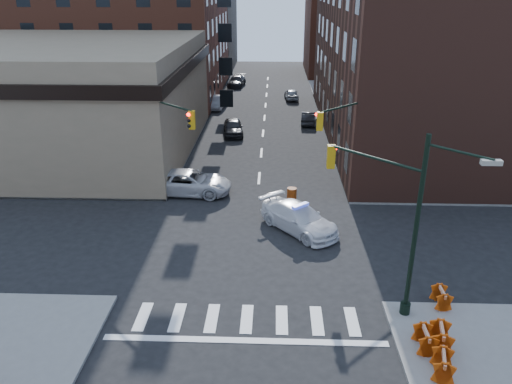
# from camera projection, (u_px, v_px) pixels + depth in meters

# --- Properties ---
(ground) EXTENTS (140.00, 140.00, 0.00)m
(ground) POSITION_uv_depth(u_px,v_px,m) (253.00, 243.00, 27.65)
(ground) COLOR black
(ground) RESTS_ON ground
(sidewalk_nw) EXTENTS (34.00, 54.50, 0.15)m
(sidewalk_nw) POSITION_uv_depth(u_px,v_px,m) (70.00, 105.00, 58.60)
(sidewalk_nw) COLOR gray
(sidewalk_nw) RESTS_ON ground
(sidewalk_ne) EXTENTS (34.00, 54.50, 0.15)m
(sidewalk_ne) POSITION_uv_depth(u_px,v_px,m) (466.00, 109.00, 57.01)
(sidewalk_ne) COLOR gray
(sidewalk_ne) RESTS_ON ground
(bank_building) EXTENTS (22.00, 22.00, 9.00)m
(bank_building) POSITION_uv_depth(u_px,v_px,m) (59.00, 97.00, 41.71)
(bank_building) COLOR #857157
(bank_building) RESTS_ON ground
(commercial_row_ne) EXTENTS (14.00, 34.00, 14.00)m
(commercial_row_ne) POSITION_uv_depth(u_px,v_px,m) (407.00, 59.00, 45.24)
(commercial_row_ne) COLOR #4B281E
(commercial_row_ne) RESTS_ON ground
(filler_nw) EXTENTS (20.00, 18.00, 16.00)m
(filler_nw) POSITION_uv_depth(u_px,v_px,m) (172.00, 18.00, 82.27)
(filler_nw) COLOR brown
(filler_nw) RESTS_ON ground
(filler_ne) EXTENTS (16.00, 16.00, 12.00)m
(filler_ne) POSITION_uv_depth(u_px,v_px,m) (358.00, 34.00, 78.31)
(filler_ne) COLOR brown
(filler_ne) RESTS_ON ground
(signal_pole_se) EXTENTS (5.40, 5.27, 8.00)m
(signal_pole_se) POSITION_uv_depth(u_px,v_px,m) (394.00, 211.00, 20.57)
(signal_pole_se) COLOR black
(signal_pole_se) RESTS_ON sidewalk_se
(signal_pole_nw) EXTENTS (3.58, 3.67, 8.00)m
(signal_pole_nw) POSITION_uv_depth(u_px,v_px,m) (163.00, 139.00, 31.09)
(signal_pole_nw) COLOR black
(signal_pole_nw) RESTS_ON sidewalk_nw
(signal_pole_ne) EXTENTS (3.67, 3.58, 8.00)m
(signal_pole_ne) POSITION_uv_depth(u_px,v_px,m) (352.00, 141.00, 30.70)
(signal_pole_ne) COLOR black
(signal_pole_ne) RESTS_ON sidewalk_ne
(tree_ne_near) EXTENTS (3.00, 3.00, 4.85)m
(tree_ne_near) POSITION_uv_depth(u_px,v_px,m) (339.00, 89.00, 50.01)
(tree_ne_near) COLOR black
(tree_ne_near) RESTS_ON sidewalk_ne
(tree_ne_far) EXTENTS (3.00, 3.00, 4.85)m
(tree_ne_far) POSITION_uv_depth(u_px,v_px,m) (331.00, 76.00, 57.38)
(tree_ne_far) COLOR black
(tree_ne_far) RESTS_ON sidewalk_ne
(police_car) EXTENTS (5.08, 5.44, 1.54)m
(police_car) POSITION_uv_depth(u_px,v_px,m) (299.00, 218.00, 28.80)
(police_car) COLOR white
(police_car) RESTS_ON ground
(pickup) EXTENTS (5.94, 3.02, 1.61)m
(pickup) POSITION_uv_depth(u_px,v_px,m) (189.00, 182.00, 33.92)
(pickup) COLOR silver
(pickup) RESTS_ON ground
(parked_car_wnear) EXTENTS (2.29, 4.60, 1.51)m
(parked_car_wnear) POSITION_uv_depth(u_px,v_px,m) (233.00, 127.00, 47.19)
(parked_car_wnear) COLOR black
(parked_car_wnear) RESTS_ON ground
(parked_car_wfar) EXTENTS (2.04, 4.50, 1.43)m
(parked_car_wfar) POSITION_uv_depth(u_px,v_px,m) (217.00, 102.00, 57.20)
(parked_car_wfar) COLOR #9899A0
(parked_car_wfar) RESTS_ON ground
(parked_car_wdeep) EXTENTS (2.60, 5.16, 1.44)m
(parked_car_wdeep) POSITION_uv_depth(u_px,v_px,m) (237.00, 81.00, 69.56)
(parked_car_wdeep) COLOR black
(parked_car_wdeep) RESTS_ON ground
(parked_car_enear) EXTENTS (1.67, 3.96, 1.27)m
(parked_car_enear) POSITION_uv_depth(u_px,v_px,m) (308.00, 118.00, 50.91)
(parked_car_enear) COLOR black
(parked_car_enear) RESTS_ON ground
(parked_car_efar) EXTENTS (1.84, 3.99, 1.32)m
(parked_car_efar) POSITION_uv_depth(u_px,v_px,m) (291.00, 94.00, 61.66)
(parked_car_efar) COLOR #95989D
(parked_car_efar) RESTS_ON ground
(pedestrian_a) EXTENTS (0.76, 0.52, 2.00)m
(pedestrian_a) POSITION_uv_depth(u_px,v_px,m) (150.00, 182.00, 32.98)
(pedestrian_a) COLOR black
(pedestrian_a) RESTS_ON sidewalk_nw
(pedestrian_b) EXTENTS (0.95, 0.78, 1.79)m
(pedestrian_b) POSITION_uv_depth(u_px,v_px,m) (91.00, 182.00, 33.32)
(pedestrian_b) COLOR black
(pedestrian_b) RESTS_ON sidewalk_nw
(pedestrian_c) EXTENTS (1.00, 0.89, 1.62)m
(pedestrian_c) POSITION_uv_depth(u_px,v_px,m) (85.00, 184.00, 33.20)
(pedestrian_c) COLOR #202730
(pedestrian_c) RESTS_ON sidewalk_nw
(barrel_road) EXTENTS (0.71, 0.71, 1.10)m
(barrel_road) POSITION_uv_depth(u_px,v_px,m) (292.00, 196.00, 32.36)
(barrel_road) COLOR #D05B09
(barrel_road) RESTS_ON ground
(barrel_bank) EXTENTS (0.64, 0.64, 0.90)m
(barrel_bank) POSITION_uv_depth(u_px,v_px,m) (213.00, 187.00, 34.14)
(barrel_bank) COLOR orange
(barrel_bank) RESTS_ON ground
(barricade_se_a) EXTENTS (0.56, 1.10, 0.82)m
(barricade_se_a) POSITION_uv_depth(u_px,v_px,m) (441.00, 298.00, 21.88)
(barricade_se_a) COLOR #CB3B09
(barricade_se_a) RESTS_ON sidewalk_se
(barricade_se_b) EXTENTS (0.61, 1.19, 0.88)m
(barricade_se_b) POSITION_uv_depth(u_px,v_px,m) (425.00, 340.00, 19.25)
(barricade_se_b) COLOR #F1580B
(barricade_se_b) RESTS_ON sidewalk_se
(barricade_se_c) EXTENTS (0.86, 1.37, 0.96)m
(barricade_se_c) POSITION_uv_depth(u_px,v_px,m) (441.00, 338.00, 19.31)
(barricade_se_c) COLOR red
(barricade_se_c) RESTS_ON sidewalk_se
(barricade_se_d) EXTENTS (0.87, 1.31, 0.90)m
(barricade_se_d) POSITION_uv_depth(u_px,v_px,m) (443.00, 365.00, 17.95)
(barricade_se_d) COLOR #F0330B
(barricade_se_d) RESTS_ON sidewalk_se
(barricade_nw_a) EXTENTS (1.50, 0.99, 1.03)m
(barricade_nw_a) POSITION_uv_depth(u_px,v_px,m) (142.00, 188.00, 33.26)
(barricade_nw_a) COLOR red
(barricade_nw_a) RESTS_ON sidewalk_nw
(barricade_nw_b) EXTENTS (1.24, 0.78, 0.87)m
(barricade_nw_b) POSITION_uv_depth(u_px,v_px,m) (115.00, 183.00, 34.35)
(barricade_nw_b) COLOR #F1310B
(barricade_nw_b) RESTS_ON sidewalk_nw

